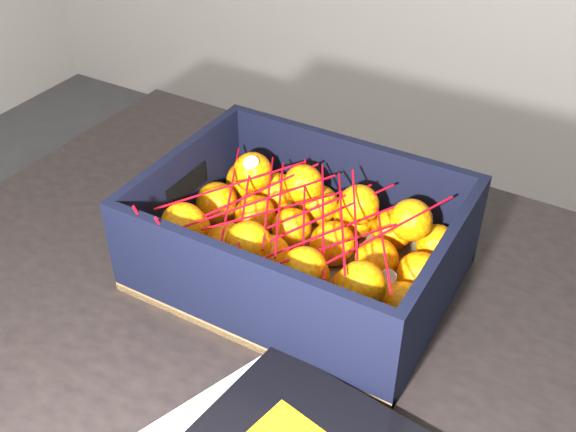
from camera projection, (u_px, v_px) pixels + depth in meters
The scene contains 4 objects.
table at pixel (348, 417), 0.79m from camera, with size 1.21×0.81×0.75m.
produce_crate at pixel (300, 248), 0.81m from camera, with size 0.36×0.27×0.13m.
clementine_heap at pixel (300, 245), 0.81m from camera, with size 0.34×0.25×0.10m.
mesh_net at pixel (293, 214), 0.78m from camera, with size 0.29×0.24×0.09m.
Camera 1 is at (0.47, -0.22, 1.31)m, focal length 42.29 mm.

